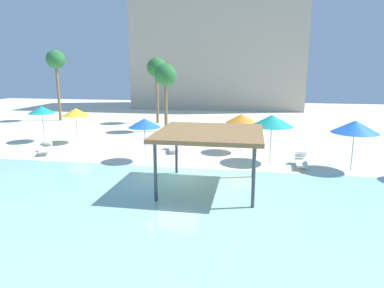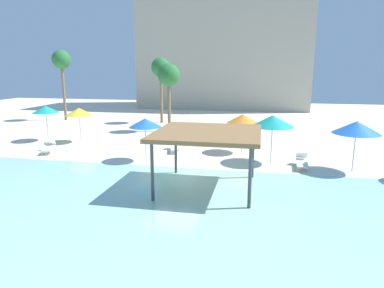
{
  "view_description": "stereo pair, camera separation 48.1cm",
  "coord_description": "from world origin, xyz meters",
  "px_view_note": "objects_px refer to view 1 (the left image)",
  "views": [
    {
      "loc": [
        3.87,
        -16.49,
        5.47
      ],
      "look_at": [
        0.61,
        2.0,
        1.3
      ],
      "focal_mm": 32.28,
      "sensor_mm": 36.0,
      "label": 1
    },
    {
      "loc": [
        4.34,
        -16.4,
        5.47
      ],
      "look_at": [
        0.61,
        2.0,
        1.3
      ],
      "focal_mm": 32.28,
      "sensor_mm": 36.0,
      "label": 2
    }
  ],
  "objects_px": {
    "lounge_chair_1": "(174,146)",
    "palm_tree_0": "(165,76)",
    "beach_umbrella_yellow_6": "(76,112)",
    "palm_tree_2": "(56,61)",
    "beach_umbrella_teal_0": "(272,121)",
    "lounge_chair_2": "(301,161)",
    "palm_tree_1": "(157,69)",
    "shade_pavilion": "(210,134)",
    "beach_umbrella_teal_3": "(42,110)",
    "beach_umbrella_blue_2": "(355,127)",
    "beach_umbrella_orange_5": "(241,118)",
    "lounge_chair_0": "(46,148)",
    "beach_umbrella_blue_4": "(144,123)"
  },
  "relations": [
    {
      "from": "lounge_chair_1",
      "to": "palm_tree_0",
      "type": "relative_size",
      "value": 0.34
    },
    {
      "from": "beach_umbrella_yellow_6",
      "to": "palm_tree_2",
      "type": "height_order",
      "value": "palm_tree_2"
    },
    {
      "from": "beach_umbrella_teal_0",
      "to": "palm_tree_0",
      "type": "distance_m",
      "value": 12.4
    },
    {
      "from": "beach_umbrella_yellow_6",
      "to": "lounge_chair_1",
      "type": "bearing_deg",
      "value": -9.43
    },
    {
      "from": "lounge_chair_2",
      "to": "palm_tree_1",
      "type": "height_order",
      "value": "palm_tree_1"
    },
    {
      "from": "beach_umbrella_teal_0",
      "to": "palm_tree_1",
      "type": "distance_m",
      "value": 17.18
    },
    {
      "from": "beach_umbrella_teal_0",
      "to": "shade_pavilion",
      "type": "bearing_deg",
      "value": -119.95
    },
    {
      "from": "beach_umbrella_teal_3",
      "to": "beach_umbrella_yellow_6",
      "type": "height_order",
      "value": "beach_umbrella_teal_3"
    },
    {
      "from": "beach_umbrella_blue_2",
      "to": "lounge_chair_1",
      "type": "relative_size",
      "value": 1.39
    },
    {
      "from": "lounge_chair_1",
      "to": "lounge_chair_2",
      "type": "distance_m",
      "value": 8.26
    },
    {
      "from": "beach_umbrella_teal_0",
      "to": "beach_umbrella_orange_5",
      "type": "relative_size",
      "value": 1.11
    },
    {
      "from": "lounge_chair_0",
      "to": "lounge_chair_1",
      "type": "height_order",
      "value": "same"
    },
    {
      "from": "shade_pavilion",
      "to": "lounge_chair_1",
      "type": "height_order",
      "value": "shade_pavilion"
    },
    {
      "from": "beach_umbrella_teal_0",
      "to": "lounge_chair_1",
      "type": "relative_size",
      "value": 1.42
    },
    {
      "from": "beach_umbrella_blue_2",
      "to": "beach_umbrella_orange_5",
      "type": "bearing_deg",
      "value": 152.32
    },
    {
      "from": "beach_umbrella_orange_5",
      "to": "beach_umbrella_yellow_6",
      "type": "distance_m",
      "value": 12.02
    },
    {
      "from": "shade_pavilion",
      "to": "lounge_chair_0",
      "type": "bearing_deg",
      "value": 156.65
    },
    {
      "from": "shade_pavilion",
      "to": "beach_umbrella_blue_2",
      "type": "xyz_separation_m",
      "value": [
        7.21,
        4.17,
        -0.13
      ]
    },
    {
      "from": "lounge_chair_1",
      "to": "beach_umbrella_yellow_6",
      "type": "bearing_deg",
      "value": -114.24
    },
    {
      "from": "lounge_chair_0",
      "to": "palm_tree_1",
      "type": "distance_m",
      "value": 14.88
    },
    {
      "from": "beach_umbrella_blue_4",
      "to": "lounge_chair_0",
      "type": "height_order",
      "value": "beach_umbrella_blue_4"
    },
    {
      "from": "lounge_chair_2",
      "to": "beach_umbrella_orange_5",
      "type": "bearing_deg",
      "value": -125.79
    },
    {
      "from": "shade_pavilion",
      "to": "beach_umbrella_blue_2",
      "type": "height_order",
      "value": "beach_umbrella_blue_2"
    },
    {
      "from": "lounge_chair_1",
      "to": "lounge_chair_2",
      "type": "xyz_separation_m",
      "value": [
        7.92,
        -2.35,
        0.0
      ]
    },
    {
      "from": "palm_tree_1",
      "to": "palm_tree_2",
      "type": "xyz_separation_m",
      "value": [
        -10.57,
        -0.24,
        0.74
      ]
    },
    {
      "from": "shade_pavilion",
      "to": "beach_umbrella_teal_3",
      "type": "distance_m",
      "value": 15.85
    },
    {
      "from": "shade_pavilion",
      "to": "beach_umbrella_teal_0",
      "type": "bearing_deg",
      "value": 60.05
    },
    {
      "from": "beach_umbrella_orange_5",
      "to": "palm_tree_2",
      "type": "bearing_deg",
      "value": 150.71
    },
    {
      "from": "beach_umbrella_blue_2",
      "to": "beach_umbrella_teal_3",
      "type": "bearing_deg",
      "value": 169.15
    },
    {
      "from": "beach_umbrella_teal_3",
      "to": "beach_umbrella_blue_4",
      "type": "xyz_separation_m",
      "value": [
        9.25,
        -4.11,
        -0.09
      ]
    },
    {
      "from": "lounge_chair_0",
      "to": "beach_umbrella_yellow_6",
      "type": "bearing_deg",
      "value": 147.6
    },
    {
      "from": "beach_umbrella_teal_0",
      "to": "beach_umbrella_teal_3",
      "type": "bearing_deg",
      "value": 169.65
    },
    {
      "from": "lounge_chair_1",
      "to": "palm_tree_1",
      "type": "relative_size",
      "value": 0.31
    },
    {
      "from": "beach_umbrella_blue_2",
      "to": "beach_umbrella_blue_4",
      "type": "height_order",
      "value": "beach_umbrella_blue_2"
    },
    {
      "from": "beach_umbrella_teal_0",
      "to": "palm_tree_0",
      "type": "height_order",
      "value": "palm_tree_0"
    },
    {
      "from": "lounge_chair_1",
      "to": "beach_umbrella_orange_5",
      "type": "bearing_deg",
      "value": 81.22
    },
    {
      "from": "beach_umbrella_teal_3",
      "to": "beach_umbrella_orange_5",
      "type": "bearing_deg",
      "value": -3.11
    },
    {
      "from": "beach_umbrella_teal_3",
      "to": "palm_tree_2",
      "type": "bearing_deg",
      "value": 114.47
    },
    {
      "from": "shade_pavilion",
      "to": "palm_tree_0",
      "type": "relative_size",
      "value": 0.8
    },
    {
      "from": "beach_umbrella_teal_0",
      "to": "lounge_chair_0",
      "type": "xyz_separation_m",
      "value": [
        -14.35,
        -0.22,
        -2.15
      ]
    },
    {
      "from": "shade_pavilion",
      "to": "palm_tree_2",
      "type": "relative_size",
      "value": 0.64
    },
    {
      "from": "lounge_chair_2",
      "to": "palm_tree_0",
      "type": "distance_m",
      "value": 14.51
    },
    {
      "from": "beach_umbrella_blue_4",
      "to": "beach_umbrella_teal_0",
      "type": "bearing_deg",
      "value": 8.49
    },
    {
      "from": "beach_umbrella_teal_0",
      "to": "beach_umbrella_teal_3",
      "type": "height_order",
      "value": "beach_umbrella_teal_0"
    },
    {
      "from": "beach_umbrella_blue_2",
      "to": "lounge_chair_0",
      "type": "height_order",
      "value": "beach_umbrella_blue_2"
    },
    {
      "from": "beach_umbrella_blue_2",
      "to": "lounge_chair_2",
      "type": "height_order",
      "value": "beach_umbrella_blue_2"
    },
    {
      "from": "beach_umbrella_teal_0",
      "to": "beach_umbrella_yellow_6",
      "type": "relative_size",
      "value": 1.1
    },
    {
      "from": "beach_umbrella_teal_3",
      "to": "palm_tree_1",
      "type": "relative_size",
      "value": 0.42
    },
    {
      "from": "lounge_chair_0",
      "to": "palm_tree_1",
      "type": "xyz_separation_m",
      "value": [
        3.81,
        13.49,
        5.0
      ]
    },
    {
      "from": "beach_umbrella_teal_0",
      "to": "beach_umbrella_orange_5",
      "type": "bearing_deg",
      "value": 129.36
    }
  ]
}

